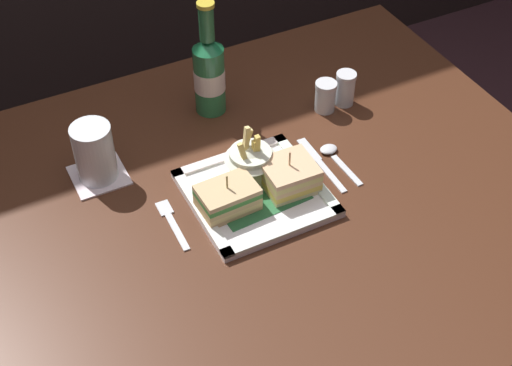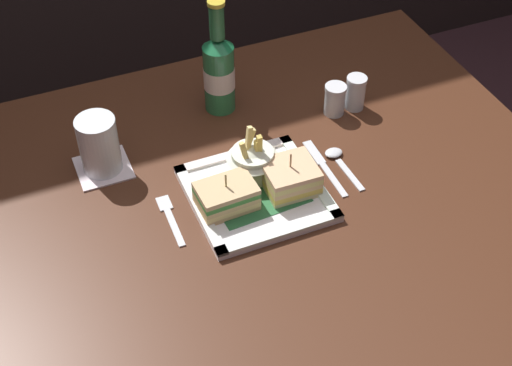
# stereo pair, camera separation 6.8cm
# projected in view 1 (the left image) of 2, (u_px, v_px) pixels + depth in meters

# --- Properties ---
(dining_table) EXTENTS (1.18, 0.95, 0.77)m
(dining_table) POSITION_uv_depth(u_px,v_px,m) (256.00, 245.00, 1.41)
(dining_table) COLOR #472616
(dining_table) RESTS_ON ground_plane
(square_plate) EXTENTS (0.24, 0.24, 0.02)m
(square_plate) POSITION_uv_depth(u_px,v_px,m) (256.00, 194.00, 1.33)
(square_plate) COLOR white
(square_plate) RESTS_ON dining_table
(sandwich_half_left) EXTENTS (0.11, 0.07, 0.08)m
(sandwich_half_left) POSITION_uv_depth(u_px,v_px,m) (228.00, 198.00, 1.28)
(sandwich_half_left) COLOR tan
(sandwich_half_left) RESTS_ON square_plate
(sandwich_half_right) EXTENTS (0.10, 0.09, 0.08)m
(sandwich_half_right) POSITION_uv_depth(u_px,v_px,m) (289.00, 176.00, 1.32)
(sandwich_half_right) COLOR #D5C084
(sandwich_half_right) RESTS_ON square_plate
(fries_cup) EXTENTS (0.10, 0.10, 0.11)m
(fries_cup) POSITION_uv_depth(u_px,v_px,m) (250.00, 159.00, 1.33)
(fries_cup) COLOR silver
(fries_cup) RESTS_ON square_plate
(beer_bottle) EXTENTS (0.06, 0.06, 0.25)m
(beer_bottle) POSITION_uv_depth(u_px,v_px,m) (209.00, 72.00, 1.46)
(beer_bottle) COLOR #28683C
(beer_bottle) RESTS_ON dining_table
(drink_coaster) EXTENTS (0.10, 0.10, 0.00)m
(drink_coaster) POSITION_uv_depth(u_px,v_px,m) (99.00, 176.00, 1.37)
(drink_coaster) COLOR white
(drink_coaster) RESTS_ON dining_table
(water_glass) EXTENTS (0.07, 0.07, 0.11)m
(water_glass) POSITION_uv_depth(u_px,v_px,m) (95.00, 156.00, 1.34)
(water_glass) COLOR silver
(water_glass) RESTS_ON dining_table
(fork) EXTENTS (0.02, 0.13, 0.00)m
(fork) POSITION_uv_depth(u_px,v_px,m) (172.00, 221.00, 1.29)
(fork) COLOR silver
(fork) RESTS_ON dining_table
(knife) EXTENTS (0.02, 0.17, 0.00)m
(knife) POSITION_uv_depth(u_px,v_px,m) (319.00, 162.00, 1.40)
(knife) COLOR silver
(knife) RESTS_ON dining_table
(spoon) EXTENTS (0.03, 0.12, 0.01)m
(spoon) POSITION_uv_depth(u_px,v_px,m) (333.00, 154.00, 1.41)
(spoon) COLOR silver
(spoon) RESTS_ON dining_table
(salt_shaker) EXTENTS (0.04, 0.04, 0.07)m
(salt_shaker) POSITION_uv_depth(u_px,v_px,m) (325.00, 98.00, 1.50)
(salt_shaker) COLOR silver
(salt_shaker) RESTS_ON dining_table
(pepper_shaker) EXTENTS (0.04, 0.04, 0.07)m
(pepper_shaker) POSITION_uv_depth(u_px,v_px,m) (345.00, 90.00, 1.51)
(pepper_shaker) COLOR silver
(pepper_shaker) RESTS_ON dining_table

